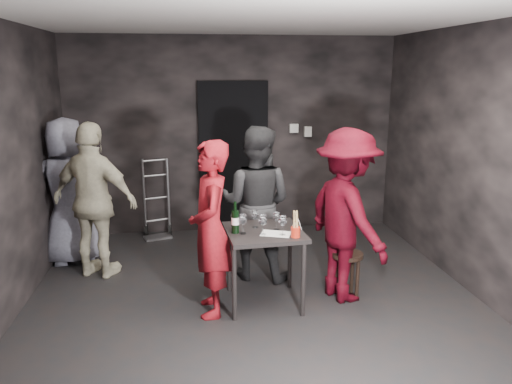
{
  "coord_description": "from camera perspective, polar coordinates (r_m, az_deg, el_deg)",
  "views": [
    {
      "loc": [
        -0.58,
        -4.39,
        2.25
      ],
      "look_at": [
        0.03,
        0.25,
        1.1
      ],
      "focal_mm": 35.0,
      "sensor_mm": 36.0,
      "label": 1
    }
  ],
  "objects": [
    {
      "name": "wine_glass_d",
      "position": [
        4.63,
        0.81,
        -3.64
      ],
      "size": [
        0.09,
        0.09,
        0.22
      ],
      "primitive_type": null,
      "rotation": [
        0.0,
        0.0,
        0.05
      ],
      "color": "white",
      "rests_on": "tasting_table"
    },
    {
      "name": "ceiling",
      "position": [
        4.45,
        0.05,
        19.65
      ],
      "size": [
        4.5,
        5.0,
        0.02
      ],
      "primitive_type": "cube",
      "color": "silver",
      "rests_on": "ground"
    },
    {
      "name": "floor",
      "position": [
        4.96,
        0.05,
        -13.11
      ],
      "size": [
        4.5,
        5.0,
        0.02
      ],
      "primitive_type": "cube",
      "color": "black",
      "rests_on": "ground"
    },
    {
      "name": "wallbox_lower",
      "position": [
        7.08,
        5.93,
        6.89
      ],
      "size": [
        0.1,
        0.06,
        0.14
      ],
      "primitive_type": "cube",
      "color": "#B7B7B2",
      "rests_on": "wall_back"
    },
    {
      "name": "doorway",
      "position": [
        6.95,
        -2.59,
        3.91
      ],
      "size": [
        0.95,
        0.1,
        2.1
      ],
      "primitive_type": "cube",
      "color": "black",
      "rests_on": "ground"
    },
    {
      "name": "wallbox_upper",
      "position": [
        7.03,
        4.34,
        7.28
      ],
      "size": [
        0.12,
        0.06,
        0.12
      ],
      "primitive_type": "cube",
      "color": "#B7B7B2",
      "rests_on": "wall_back"
    },
    {
      "name": "hand_truck",
      "position": [
        7.01,
        -11.19,
        -3.39
      ],
      "size": [
        0.36,
        0.32,
        1.08
      ],
      "rotation": [
        0.0,
        0.0,
        0.33
      ],
      "color": "#B2B2B7",
      "rests_on": "floor"
    },
    {
      "name": "wine_glass_c",
      "position": [
        4.85,
        -0.08,
        -3.02
      ],
      "size": [
        0.09,
        0.09,
        0.19
      ],
      "primitive_type": null,
      "rotation": [
        0.0,
        0.0,
        0.24
      ],
      "color": "white",
      "rests_on": "tasting_table"
    },
    {
      "name": "wine_glass_a",
      "position": [
        4.67,
        -1.51,
        -3.56
      ],
      "size": [
        0.1,
        0.1,
        0.21
      ],
      "primitive_type": null,
      "rotation": [
        0.0,
        0.0,
        0.43
      ],
      "color": "white",
      "rests_on": "tasting_table"
    },
    {
      "name": "wine_glass_b",
      "position": [
        4.76,
        -2.41,
        -3.14
      ],
      "size": [
        0.11,
        0.11,
        0.22
      ],
      "primitive_type": null,
      "rotation": [
        0.0,
        0.0,
        0.37
      ],
      "color": "white",
      "rests_on": "tasting_table"
    },
    {
      "name": "wall_front",
      "position": [
        2.17,
        8.88,
        -10.9
      ],
      "size": [
        4.5,
        0.04,
        2.7
      ],
      "primitive_type": "cube",
      "color": "black",
      "rests_on": "ground"
    },
    {
      "name": "wine_bottle",
      "position": [
        4.69,
        -2.39,
        -3.32
      ],
      "size": [
        0.07,
        0.07,
        0.3
      ],
      "rotation": [
        0.0,
        0.0,
        -0.03
      ],
      "color": "black",
      "rests_on": "tasting_table"
    },
    {
      "name": "wall_back",
      "position": [
        6.97,
        -2.66,
        6.42
      ],
      "size": [
        4.5,
        0.04,
        2.7
      ],
      "primitive_type": "cube",
      "color": "black",
      "rests_on": "ground"
    },
    {
      "name": "stool",
      "position": [
        5.12,
        10.4,
        -8.01
      ],
      "size": [
        0.31,
        0.31,
        0.47
      ],
      "rotation": [
        0.0,
        0.0,
        0.24
      ],
      "color": "black",
      "rests_on": "floor"
    },
    {
      "name": "tasting_table",
      "position": [
        4.82,
        0.94,
        -5.52
      ],
      "size": [
        0.72,
        0.72,
        0.75
      ],
      "rotation": [
        0.0,
        0.0,
        0.08
      ],
      "color": "black",
      "rests_on": "floor"
    },
    {
      "name": "bystander_grey",
      "position": [
        6.16,
        -20.68,
        1.24
      ],
      "size": [
        1.06,
        0.7,
        2.0
      ],
      "primitive_type": "imported",
      "rotation": [
        0.0,
        0.0,
        3.32
      ],
      "color": "slate",
      "rests_on": "floor"
    },
    {
      "name": "wine_glass_f",
      "position": [
        4.78,
        2.36,
        -3.24
      ],
      "size": [
        0.09,
        0.09,
        0.19
      ],
      "primitive_type": null,
      "rotation": [
        0.0,
        0.0,
        -0.24
      ],
      "color": "white",
      "rests_on": "tasting_table"
    },
    {
      "name": "man_maroon",
      "position": [
        4.93,
        10.38,
        -1.32
      ],
      "size": [
        0.96,
        1.39,
        1.96
      ],
      "primitive_type": "imported",
      "rotation": [
        0.0,
        0.0,
        1.9
      ],
      "color": "#3A020C",
      "rests_on": "floor"
    },
    {
      "name": "woman_black",
      "position": [
        5.37,
        0.01,
        -0.27
      ],
      "size": [
        1.04,
        0.82,
        1.88
      ],
      "primitive_type": "imported",
      "rotation": [
        0.0,
        0.0,
        2.73
      ],
      "color": "#242426",
      "rests_on": "floor"
    },
    {
      "name": "wall_right",
      "position": [
        5.3,
        24.99,
        2.76
      ],
      "size": [
        0.04,
        5.0,
        2.7
      ],
      "primitive_type": "cube",
      "color": "black",
      "rests_on": "ground"
    },
    {
      "name": "wine_glass_e",
      "position": [
        4.63,
        3.06,
        -3.73
      ],
      "size": [
        0.1,
        0.1,
        0.21
      ],
      "primitive_type": null,
      "rotation": [
        0.0,
        0.0,
        0.4
      ],
      "color": "white",
      "rests_on": "tasting_table"
    },
    {
      "name": "bystander_cream",
      "position": [
        5.66,
        -18.04,
        0.25
      ],
      "size": [
        1.28,
        0.98,
        1.97
      ],
      "primitive_type": "imported",
      "rotation": [
        0.0,
        0.0,
        2.72
      ],
      "color": "beige",
      "rests_on": "floor"
    },
    {
      "name": "tasting_mat",
      "position": [
        4.69,
        2.29,
        -4.78
      ],
      "size": [
        0.32,
        0.26,
        0.0
      ],
      "primitive_type": "cube",
      "rotation": [
        0.0,
        0.0,
        -0.35
      ],
      "color": "white",
      "rests_on": "tasting_table"
    },
    {
      "name": "reserved_card",
      "position": [
        4.85,
        4.54,
        -3.59
      ],
      "size": [
        0.09,
        0.14,
        0.1
      ],
      "primitive_type": null,
      "rotation": [
        0.0,
        0.0,
        -0.03
      ],
      "color": "white",
      "rests_on": "tasting_table"
    },
    {
      "name": "server_red",
      "position": [
        4.58,
        -5.24,
        -3.32
      ],
      "size": [
        0.45,
        0.67,
        1.8
      ],
      "primitive_type": "imported",
      "rotation": [
        0.0,
        0.0,
        -1.54
      ],
      "color": "maroon",
      "rests_on": "floor"
    },
    {
      "name": "breadstick_cup",
      "position": [
        4.58,
        4.55,
        -3.72
      ],
      "size": [
        0.09,
        0.09,
        0.27
      ],
      "rotation": [
        0.0,
        0.0,
        0.01
      ],
      "color": "red",
      "rests_on": "tasting_table"
    }
  ]
}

